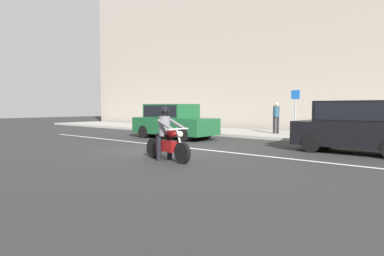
# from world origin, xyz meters

# --- Properties ---
(ground_plane) EXTENTS (80.00, 80.00, 0.00)m
(ground_plane) POSITION_xyz_m (0.00, 0.00, 0.00)
(ground_plane) COLOR #2A2A2A
(sidewalk_slab) EXTENTS (40.00, 4.40, 0.14)m
(sidewalk_slab) POSITION_xyz_m (0.00, 8.00, 0.07)
(sidewalk_slab) COLOR #99968E
(sidewalk_slab) RESTS_ON ground_plane
(building_facade) EXTENTS (40.00, 1.40, 12.09)m
(building_facade) POSITION_xyz_m (0.00, 11.40, 6.05)
(building_facade) COLOR #A89E8E
(building_facade) RESTS_ON ground_plane
(lane_marking_stripe) EXTENTS (18.00, 0.14, 0.01)m
(lane_marking_stripe) POSITION_xyz_m (-0.67, 0.90, 0.00)
(lane_marking_stripe) COLOR silver
(lane_marking_stripe) RESTS_ON ground_plane
(motorcycle_with_rider_gray) EXTENTS (2.04, 0.74, 1.59)m
(motorcycle_with_rider_gray) POSITION_xyz_m (1.74, -1.79, 0.65)
(motorcycle_with_rider_gray) COLOR black
(motorcycle_with_rider_gray) RESTS_ON ground_plane
(parked_sedan_forest_green) EXTENTS (4.42, 1.82, 1.72)m
(parked_sedan_forest_green) POSITION_xyz_m (-2.97, 3.36, 0.88)
(parked_sedan_forest_green) COLOR #164C28
(parked_sedan_forest_green) RESTS_ON ground_plane
(parked_hatchback_black) EXTENTS (4.01, 1.76, 1.80)m
(parked_hatchback_black) POSITION_xyz_m (5.53, 3.55, 0.94)
(parked_hatchback_black) COLOR black
(parked_hatchback_black) RESTS_ON ground_plane
(street_sign_post) EXTENTS (0.44, 0.08, 2.31)m
(street_sign_post) POSITION_xyz_m (1.63, 7.42, 1.55)
(street_sign_post) COLOR gray
(street_sign_post) RESTS_ON sidewalk_slab
(pedestrian_bystander) EXTENTS (0.34, 0.34, 1.68)m
(pedestrian_bystander) POSITION_xyz_m (0.31, 7.97, 1.12)
(pedestrian_bystander) COLOR black
(pedestrian_bystander) RESTS_ON sidewalk_slab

